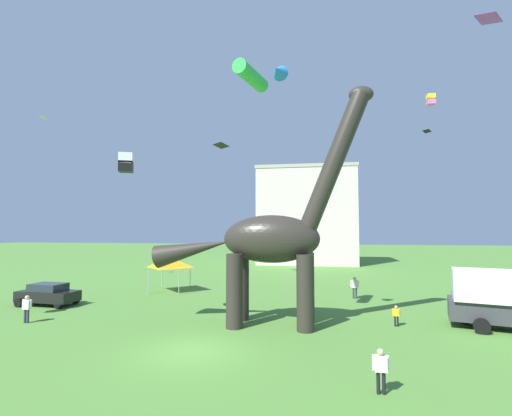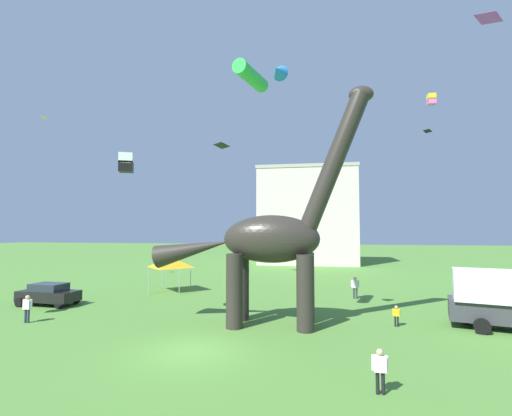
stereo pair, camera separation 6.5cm
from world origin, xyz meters
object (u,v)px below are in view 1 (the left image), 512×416
object	(u,v)px
parked_box_truck	(504,299)
kite_apex	(488,18)
person_far_spectator	(27,306)
kite_near_high	(257,75)
person_vendor_side	(381,366)
kite_mid_left	(221,145)
person_strolling_adult	(355,285)
person_watching_child	(456,297)
kite_near_low	(431,99)
kite_far_right	(43,118)
dinosaur_sculpture	(270,239)
kite_high_right	(427,131)
person_near_flyer	(396,314)
parked_sedan_left	(48,294)
festival_canopy_tent	(170,262)
kite_high_left	(126,163)

from	to	relation	value
parked_box_truck	kite_apex	world-z (taller)	kite_apex
person_far_spectator	kite_near_high	bearing A→B (deg)	-97.32
parked_box_truck	person_vendor_side	distance (m)	12.07
kite_mid_left	parked_box_truck	bearing A→B (deg)	-38.67
person_strolling_adult	kite_apex	bearing A→B (deg)	-106.23
person_watching_child	kite_near_high	distance (m)	19.21
kite_apex	kite_near_high	size ratio (longest dim) A/B	0.46
parked_box_truck	kite_near_low	bearing A→B (deg)	112.36
person_far_spectator	person_vendor_side	bearing A→B (deg)	-116.64
kite_near_low	kite_far_right	bearing A→B (deg)	177.88
dinosaur_sculpture	kite_high_right	size ratio (longest dim) A/B	17.31
parked_box_truck	kite_high_right	bearing A→B (deg)	107.34
person_strolling_adult	kite_near_high	world-z (taller)	kite_near_high
kite_far_right	person_near_flyer	bearing A→B (deg)	-17.67
parked_sedan_left	festival_canopy_tent	size ratio (longest dim) A/B	1.37
festival_canopy_tent	kite_near_low	world-z (taller)	kite_near_low
person_near_flyer	person_watching_child	bearing A→B (deg)	60.30
dinosaur_sculpture	kite_high_right	xyz separation A→B (m)	(12.37, 13.16, 9.27)
kite_high_right	parked_sedan_left	bearing A→B (deg)	-160.01
kite_near_low	kite_apex	distance (m)	13.58
person_far_spectator	kite_mid_left	distance (m)	24.43
parked_sedan_left	kite_high_left	bearing A→B (deg)	-22.88
festival_canopy_tent	kite_high_left	size ratio (longest dim) A/B	2.89
person_vendor_side	kite_high_left	size ratio (longest dim) A/B	1.35
dinosaur_sculpture	kite_high_left	bearing A→B (deg)	-153.68
person_far_spectator	kite_near_low	bearing A→B (deg)	-74.70
dinosaur_sculpture	parked_sedan_left	world-z (taller)	dinosaur_sculpture
kite_high_left	person_near_flyer	bearing A→B (deg)	8.89
dinosaur_sculpture	kite_near_low	distance (m)	18.63
dinosaur_sculpture	kite_high_left	xyz separation A→B (m)	(-8.21, -1.43, 4.40)
person_far_spectator	kite_apex	bearing A→B (deg)	-103.46
parked_sedan_left	kite_high_right	world-z (taller)	kite_high_right
kite_mid_left	kite_near_high	size ratio (longest dim) A/B	0.66
person_far_spectator	kite_far_right	world-z (taller)	kite_far_right
person_vendor_side	kite_near_high	world-z (taller)	kite_near_high
person_near_flyer	person_vendor_side	xyz separation A→B (m)	(-2.29, -8.86, 0.19)
person_watching_child	kite_high_right	bearing A→B (deg)	-59.74
kite_near_high	dinosaur_sculpture	bearing A→B (deg)	71.73
kite_high_right	kite_near_high	bearing A→B (deg)	-131.23
person_far_spectator	parked_box_truck	bearing A→B (deg)	-92.20
person_strolling_adult	kite_near_low	distance (m)	15.99
kite_apex	person_vendor_side	bearing A→B (deg)	-143.43
person_near_flyer	kite_far_right	size ratio (longest dim) A/B	1.25
kite_near_low	kite_far_right	distance (m)	36.03
parked_sedan_left	kite_mid_left	xyz separation A→B (m)	(8.73, 14.67, 13.80)
kite_near_low	kite_high_right	bearing A→B (deg)	79.43
dinosaur_sculpture	kite_apex	size ratio (longest dim) A/B	9.57
festival_canopy_tent	kite_far_right	size ratio (longest dim) A/B	3.41
person_vendor_side	festival_canopy_tent	distance (m)	23.00
dinosaur_sculpture	kite_high_left	size ratio (longest dim) A/B	12.36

